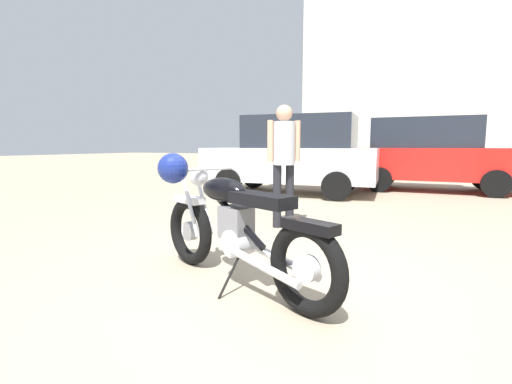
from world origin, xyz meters
TOP-DOWN VIEW (x-y plane):
  - ground_plane at (0.00, 0.00)m, footprint 80.00×80.00m
  - vintage_motorcycle at (-0.42, -0.24)m, footprint 1.96×0.92m
  - bystander at (-0.82, 1.91)m, footprint 0.38×0.31m
  - blue_hatchback_right at (-1.92, 5.33)m, footprint 4.04×2.11m
  - red_hatchback_near at (-3.85, 10.03)m, footprint 4.45×2.51m
  - pale_sedan_back at (0.93, 7.34)m, footprint 3.95×1.92m
  - industrial_building at (0.58, 27.83)m, footprint 15.64×13.92m

SIDE VIEW (x-z plane):
  - ground_plane at x=0.00m, z-range 0.00..0.00m
  - vintage_motorcycle at x=-0.42m, z-range -0.04..1.03m
  - red_hatchback_near at x=-3.85m, z-range 0.00..1.67m
  - blue_hatchback_right at x=-1.92m, z-range 0.03..1.81m
  - pale_sedan_back at x=0.93m, z-range 0.03..1.81m
  - bystander at x=-0.82m, z-range 0.19..1.85m
  - industrial_building at x=0.58m, z-range 0.01..11.45m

